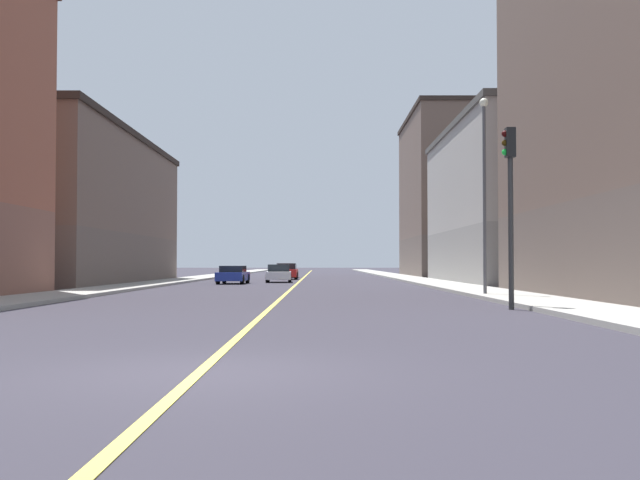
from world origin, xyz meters
The scene contains 13 objects.
ground_plane centered at (0.00, 0.00, 0.00)m, with size 400.00×400.00×0.00m, color #2D2A34.
sidewalk_left centered at (9.14, 49.00, 0.07)m, with size 2.89×168.00×0.15m, color #9E9B93.
sidewalk_right centered at (-9.14, 49.00, 0.07)m, with size 2.89×168.00×0.15m, color #9E9B93.
lane_center_stripe centered at (0.00, 49.00, 0.01)m, with size 0.16×154.00×0.01m, color #E5D14C.
building_left_mid centered at (15.75, 41.60, 5.47)m, with size 10.63×22.18×10.93m.
building_left_far centered at (15.75, 65.55, 8.19)m, with size 10.63×18.80×16.37m.
building_right_midblock centered at (-15.75, 40.20, 5.01)m, with size 10.63×26.16×10.01m.
traffic_light_left_near centered at (7.28, 12.74, 3.59)m, with size 0.40×0.32×5.49m.
street_lamp_left_near centered at (8.30, 20.77, 4.95)m, with size 0.36×0.36×8.05m.
car_orange centered at (-1.44, 60.90, 0.62)m, with size 1.79×4.00×1.27m.
car_red centered at (-1.30, 53.46, 0.66)m, with size 1.86×4.23×1.37m.
car_blue centered at (-4.29, 40.13, 0.60)m, with size 1.93×4.22×1.21m.
car_white centered at (-1.44, 43.96, 0.62)m, with size 1.95×4.20×1.29m.
Camera 1 is at (1.54, -9.56, 1.41)m, focal length 41.62 mm.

